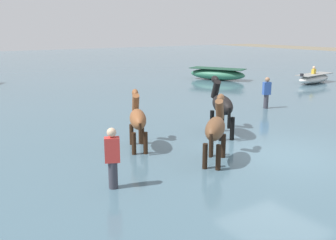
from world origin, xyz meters
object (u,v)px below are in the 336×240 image
horse_flank_chestnut (138,120)px  boat_mid_channel (314,78)px  horse_trailing_black (222,106)px  person_wading_close (113,162)px  boat_mid_outer (217,74)px  horse_lead_bay (216,130)px  person_wading_mid (266,95)px

horse_flank_chestnut → boat_mid_channel: 16.64m
horse_trailing_black → person_wading_close: 5.08m
horse_flank_chestnut → person_wading_close: (-1.81, -2.14, -0.25)m
horse_trailing_black → person_wading_close: bearing=-158.4°
boat_mid_outer → horse_flank_chestnut: bearing=-139.4°
boat_mid_channel → person_wading_close: person_wading_close is taller
boat_mid_channel → boat_mid_outer: size_ratio=0.83×
horse_lead_bay → horse_trailing_black: 2.57m
horse_trailing_black → person_wading_mid: (4.40, 2.07, -0.38)m
horse_lead_bay → boat_mid_channel: horse_lead_bay is taller
horse_lead_bay → person_wading_mid: size_ratio=1.19×
horse_lead_bay → person_wading_mid: 7.34m
boat_mid_channel → person_wading_mid: person_wading_mid is taller
horse_lead_bay → person_wading_close: bearing=-179.2°
horse_lead_bay → horse_trailing_black: horse_trailing_black is taller
person_wading_mid → horse_flank_chestnut: bearing=-166.2°
horse_flank_chestnut → person_wading_mid: (7.31, 1.80, -0.25)m
horse_flank_chestnut → person_wading_close: 2.81m
boat_mid_outer → person_wading_mid: (-4.36, -8.21, 0.20)m
horse_flank_chestnut → person_wading_close: size_ratio=1.16×
horse_flank_chestnut → boat_mid_outer: horse_flank_chestnut is taller
horse_trailing_black → person_wading_close: size_ratio=1.29×
horse_flank_chestnut → boat_mid_outer: 15.38m
boat_mid_outer → person_wading_close: 18.15m
horse_trailing_black → person_wading_mid: size_ratio=1.29×
horse_lead_bay → boat_mid_outer: (10.58, 12.11, -0.48)m
horse_trailing_black → boat_mid_channel: bearing=24.0°
person_wading_mid → boat_mid_channel: bearing=23.4°
horse_flank_chestnut → person_wading_close: bearing=-130.3°
person_wading_mid → person_wading_close: 9.93m
horse_trailing_black → horse_flank_chestnut: horse_trailing_black is taller
horse_trailing_black → horse_lead_bay: bearing=-134.8°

